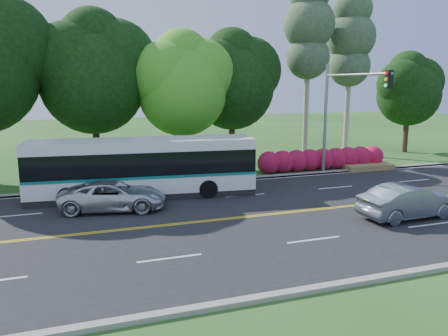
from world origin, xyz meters
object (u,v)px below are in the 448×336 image
object	(u,v)px
transit_bus	(143,168)
sedan	(409,202)
suv	(113,196)
traffic_signal	(343,103)

from	to	relation	value
transit_bus	sedan	bearing A→B (deg)	-30.13
transit_bus	suv	distance (m)	2.79
transit_bus	suv	world-z (taller)	transit_bus
traffic_signal	sedan	world-z (taller)	traffic_signal
suv	transit_bus	bearing A→B (deg)	-27.80
sedan	traffic_signal	bearing A→B (deg)	-14.65
sedan	transit_bus	bearing A→B (deg)	51.73
traffic_signal	transit_bus	bearing A→B (deg)	-178.46
traffic_signal	suv	size ratio (longest dim) A/B	1.45
suv	traffic_signal	bearing A→B (deg)	-68.33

